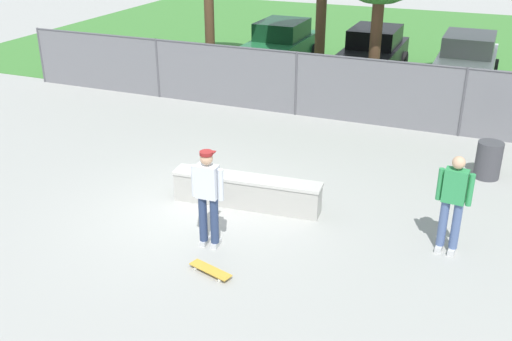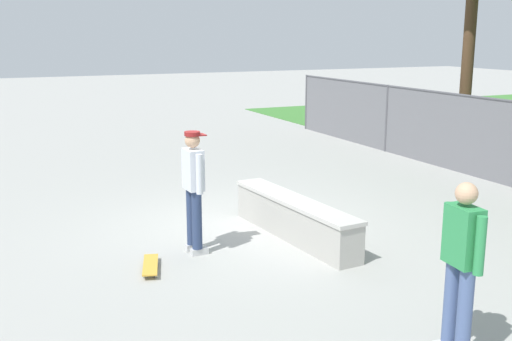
{
  "view_description": "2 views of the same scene",
  "coord_description": "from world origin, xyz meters",
  "px_view_note": "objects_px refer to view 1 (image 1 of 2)",
  "views": [
    {
      "loc": [
        5.22,
        -9.3,
        5.65
      ],
      "look_at": [
        1.38,
        0.03,
        1.09
      ],
      "focal_mm": 41.74,
      "sensor_mm": 36.0,
      "label": 1
    },
    {
      "loc": [
        9.24,
        -3.87,
        3.21
      ],
      "look_at": [
        0.76,
        -0.01,
        1.13
      ],
      "focal_mm": 42.93,
      "sensor_mm": 36.0,
      "label": 2
    }
  ],
  "objects_px": {
    "skateboard": "(210,270)",
    "car_green": "(281,43)",
    "trash_bin": "(488,160)",
    "car_black": "(373,51)",
    "concrete_ledge": "(247,191)",
    "car_white": "(467,59)",
    "bystander": "(453,200)",
    "skateboarder": "(208,195)"
  },
  "relations": [
    {
      "from": "trash_bin",
      "to": "car_black",
      "type": "bearing_deg",
      "value": 118.95
    },
    {
      "from": "concrete_ledge",
      "to": "car_white",
      "type": "xyz_separation_m",
      "value": [
        3.31,
        11.14,
        0.51
      ]
    },
    {
      "from": "concrete_ledge",
      "to": "car_green",
      "type": "bearing_deg",
      "value": 106.78
    },
    {
      "from": "skateboarder",
      "to": "skateboard",
      "type": "relative_size",
      "value": 2.23
    },
    {
      "from": "car_green",
      "to": "bystander",
      "type": "xyz_separation_m",
      "value": [
        7.28,
        -11.29,
        0.17
      ]
    },
    {
      "from": "car_white",
      "to": "concrete_ledge",
      "type": "bearing_deg",
      "value": -106.54
    },
    {
      "from": "skateboard",
      "to": "car_green",
      "type": "distance_m",
      "value": 14.05
    },
    {
      "from": "car_black",
      "to": "trash_bin",
      "type": "bearing_deg",
      "value": -61.05
    },
    {
      "from": "car_black",
      "to": "skateboarder",
      "type": "bearing_deg",
      "value": -90.7
    },
    {
      "from": "concrete_ledge",
      "to": "car_black",
      "type": "distance_m",
      "value": 11.1
    },
    {
      "from": "concrete_ledge",
      "to": "bystander",
      "type": "relative_size",
      "value": 1.69
    },
    {
      "from": "concrete_ledge",
      "to": "trash_bin",
      "type": "xyz_separation_m",
      "value": [
        4.44,
        3.33,
        0.09
      ]
    },
    {
      "from": "skateboard",
      "to": "concrete_ledge",
      "type": "bearing_deg",
      "value": 99.24
    },
    {
      "from": "bystander",
      "to": "car_white",
      "type": "bearing_deg",
      "value": 93.21
    },
    {
      "from": "car_green",
      "to": "car_black",
      "type": "bearing_deg",
      "value": 0.55
    },
    {
      "from": "concrete_ledge",
      "to": "car_green",
      "type": "height_order",
      "value": "car_green"
    },
    {
      "from": "concrete_ledge",
      "to": "skateboarder",
      "type": "bearing_deg",
      "value": -90.26
    },
    {
      "from": "concrete_ledge",
      "to": "skateboarder",
      "type": "relative_size",
      "value": 1.68
    },
    {
      "from": "concrete_ledge",
      "to": "skateboard",
      "type": "distance_m",
      "value": 2.52
    },
    {
      "from": "skateboarder",
      "to": "car_white",
      "type": "xyz_separation_m",
      "value": [
        3.32,
        12.81,
        -0.19
      ]
    },
    {
      "from": "car_black",
      "to": "trash_bin",
      "type": "height_order",
      "value": "car_black"
    },
    {
      "from": "skateboarder",
      "to": "bystander",
      "type": "xyz_separation_m",
      "value": [
        3.95,
        1.44,
        -0.02
      ]
    },
    {
      "from": "skateboarder",
      "to": "car_green",
      "type": "distance_m",
      "value": 13.16
    },
    {
      "from": "skateboarder",
      "to": "car_black",
      "type": "relative_size",
      "value": 0.44
    },
    {
      "from": "car_green",
      "to": "car_white",
      "type": "bearing_deg",
      "value": 0.74
    },
    {
      "from": "trash_bin",
      "to": "concrete_ledge",
      "type": "bearing_deg",
      "value": -143.13
    },
    {
      "from": "car_white",
      "to": "trash_bin",
      "type": "distance_m",
      "value": 7.9
    },
    {
      "from": "trash_bin",
      "to": "car_green",
      "type": "bearing_deg",
      "value": 135.17
    },
    {
      "from": "skateboard",
      "to": "car_green",
      "type": "height_order",
      "value": "car_green"
    },
    {
      "from": "skateboard",
      "to": "car_white",
      "type": "xyz_separation_m",
      "value": [
        2.91,
        13.61,
        0.77
      ]
    },
    {
      "from": "bystander",
      "to": "car_green",
      "type": "bearing_deg",
      "value": 122.81
    },
    {
      "from": "car_green",
      "to": "car_white",
      "type": "relative_size",
      "value": 1.0
    },
    {
      "from": "car_black",
      "to": "bystander",
      "type": "height_order",
      "value": "bystander"
    },
    {
      "from": "skateboard",
      "to": "car_white",
      "type": "relative_size",
      "value": 0.2
    },
    {
      "from": "concrete_ledge",
      "to": "car_green",
      "type": "distance_m",
      "value": 11.55
    },
    {
      "from": "car_black",
      "to": "car_white",
      "type": "distance_m",
      "value": 3.16
    },
    {
      "from": "skateboard",
      "to": "car_green",
      "type": "relative_size",
      "value": 0.2
    },
    {
      "from": "skateboarder",
      "to": "car_black",
      "type": "xyz_separation_m",
      "value": [
        0.16,
        12.76,
        -0.19
      ]
    },
    {
      "from": "skateboarder",
      "to": "skateboard",
      "type": "xyz_separation_m",
      "value": [
        0.41,
        -0.79,
        -0.96
      ]
    },
    {
      "from": "car_black",
      "to": "trash_bin",
      "type": "relative_size",
      "value": 5.02
    },
    {
      "from": "concrete_ledge",
      "to": "car_white",
      "type": "bearing_deg",
      "value": 73.46
    },
    {
      "from": "skateboard",
      "to": "trash_bin",
      "type": "relative_size",
      "value": 0.98
    }
  ]
}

